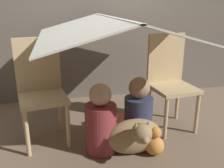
% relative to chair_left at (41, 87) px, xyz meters
% --- Properties ---
extents(ground_plane, '(8.80, 8.80, 0.00)m').
position_rel_chair_left_xyz_m(ground_plane, '(0.62, -0.22, -0.50)').
color(ground_plane, '#7A6651').
extents(chair_left, '(0.46, 0.46, 0.92)m').
position_rel_chair_left_xyz_m(chair_left, '(0.00, 0.00, 0.00)').
color(chair_left, '#D1B27F').
rests_on(chair_left, ground_plane).
extents(chair_right, '(0.43, 0.43, 0.92)m').
position_rel_chair_left_xyz_m(chair_right, '(1.23, 0.00, 0.00)').
color(chair_right, '#D1B27F').
rests_on(chair_right, ground_plane).
extents(sheet_canopy, '(1.22, 1.55, 0.18)m').
position_rel_chair_left_xyz_m(sheet_canopy, '(0.62, -0.08, 0.51)').
color(sheet_canopy, silver).
extents(person_front, '(0.26, 0.26, 0.60)m').
position_rel_chair_left_xyz_m(person_front, '(0.47, -0.33, -0.24)').
color(person_front, maroon).
rests_on(person_front, ground_plane).
extents(person_second, '(0.25, 0.25, 0.61)m').
position_rel_chair_left_xyz_m(person_second, '(0.82, -0.27, -0.22)').
color(person_second, '#2D3351').
rests_on(person_second, ground_plane).
extents(dog, '(0.47, 0.38, 0.38)m').
position_rel_chair_left_xyz_m(dog, '(0.73, -0.45, -0.32)').
color(dog, '#9E7F56').
rests_on(dog, ground_plane).
extents(floor_cushion, '(0.39, 0.31, 0.10)m').
position_rel_chair_left_xyz_m(floor_cushion, '(0.66, 0.01, -0.45)').
color(floor_cushion, '#CC664C').
rests_on(floor_cushion, ground_plane).
extents(plush_toy, '(0.16, 0.16, 0.25)m').
position_rel_chair_left_xyz_m(plush_toy, '(0.89, -0.48, -0.40)').
color(plush_toy, '#D88C3F').
rests_on(plush_toy, ground_plane).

